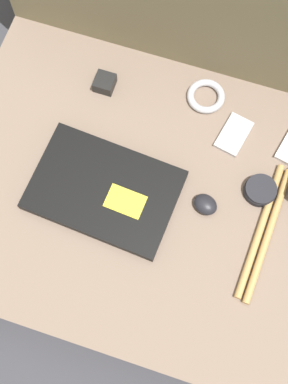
{
  "coord_description": "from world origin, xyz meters",
  "views": [
    {
      "loc": [
        0.12,
        -0.38,
        1.36
      ],
      "look_at": [
        0.0,
        0.0,
        0.16
      ],
      "focal_mm": 50.0,
      "sensor_mm": 36.0,
      "label": 1
    }
  ],
  "objects_px": {
    "computer_mouse": "(205,204)",
    "phone_black": "(234,135)",
    "laptop": "(104,190)",
    "charger_brick": "(105,83)",
    "speaker_puck": "(260,190)"
  },
  "relations": [
    {
      "from": "computer_mouse",
      "to": "phone_black",
      "type": "xyz_separation_m",
      "value": [
        0.02,
        0.2,
        -0.01
      ]
    },
    {
      "from": "computer_mouse",
      "to": "charger_brick",
      "type": "relative_size",
      "value": 1.41
    },
    {
      "from": "laptop",
      "to": "charger_brick",
      "type": "relative_size",
      "value": 6.96
    },
    {
      "from": "charger_brick",
      "to": "computer_mouse",
      "type": "bearing_deg",
      "value": -34.81
    },
    {
      "from": "speaker_puck",
      "to": "laptop",
      "type": "bearing_deg",
      "value": -162.02
    },
    {
      "from": "laptop",
      "to": "charger_brick",
      "type": "height_order",
      "value": "charger_brick"
    },
    {
      "from": "laptop",
      "to": "computer_mouse",
      "type": "height_order",
      "value": "same"
    },
    {
      "from": "laptop",
      "to": "computer_mouse",
      "type": "bearing_deg",
      "value": 13.54
    },
    {
      "from": "computer_mouse",
      "to": "charger_brick",
      "type": "distance_m",
      "value": 0.41
    },
    {
      "from": "laptop",
      "to": "phone_black",
      "type": "distance_m",
      "value": 0.35
    },
    {
      "from": "laptop",
      "to": "phone_black",
      "type": "bearing_deg",
      "value": 47.1
    },
    {
      "from": "computer_mouse",
      "to": "speaker_puck",
      "type": "distance_m",
      "value": 0.14
    },
    {
      "from": "laptop",
      "to": "computer_mouse",
      "type": "xyz_separation_m",
      "value": [
        0.24,
        0.04,
        0.0
      ]
    },
    {
      "from": "laptop",
      "to": "speaker_puck",
      "type": "bearing_deg",
      "value": 22.09
    },
    {
      "from": "laptop",
      "to": "charger_brick",
      "type": "bearing_deg",
      "value": 113.3
    }
  ]
}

